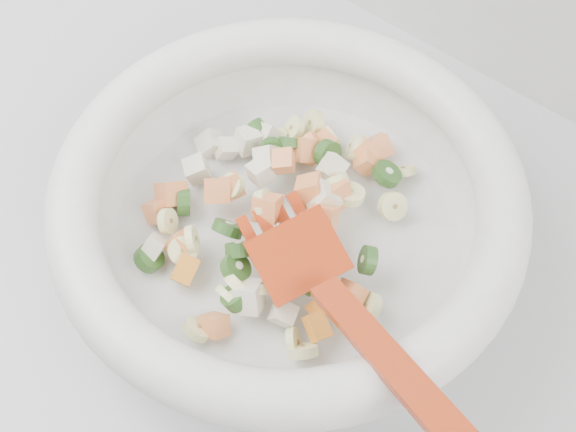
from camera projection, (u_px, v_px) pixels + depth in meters
The scene contains 2 objects.
counter at pixel (200, 319), 1.11m from camera, with size 2.00×0.60×0.90m, color #A0A1A6.
mixing_bowl at pixel (288, 209), 0.61m from camera, with size 0.48×0.39×0.16m.
Camera 1 is at (0.40, 1.18, 1.46)m, focal length 45.00 mm.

